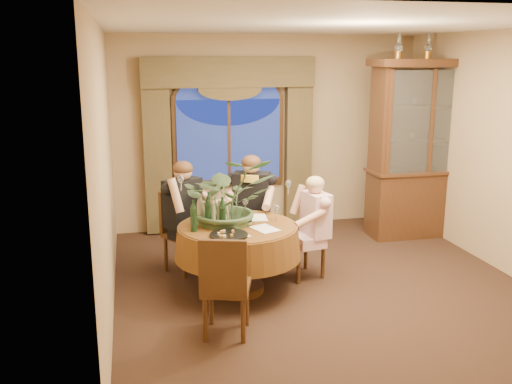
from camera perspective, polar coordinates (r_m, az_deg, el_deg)
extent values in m
plane|color=black|center=(6.46, 6.60, -9.38)|extent=(5.00, 5.00, 0.00)
plane|color=tan|center=(8.43, 1.23, 5.96)|extent=(4.50, 0.00, 4.50)
plane|color=tan|center=(7.14, 24.26, 3.40)|extent=(0.00, 5.00, 5.00)
plane|color=white|center=(5.97, 7.34, 16.24)|extent=(5.00, 5.00, 0.00)
cube|color=#443B22|center=(8.11, -9.84, 3.89)|extent=(0.38, 0.14, 2.32)
cube|color=#443B22|center=(8.46, 4.26, 4.44)|extent=(0.38, 0.14, 2.32)
cylinder|color=maroon|center=(6.18, -1.82, -6.65)|extent=(1.62, 1.62, 0.75)
cube|color=#391F11|center=(8.29, 16.19, 4.12)|extent=(1.52, 0.60, 2.46)
cube|color=black|center=(6.57, 4.69, -4.48)|extent=(0.53, 0.53, 0.96)
cube|color=black|center=(6.98, -1.00, -3.37)|extent=(0.53, 0.53, 0.96)
cube|color=black|center=(6.76, -7.05, -4.04)|extent=(0.58, 0.58, 0.96)
cube|color=black|center=(5.24, -3.00, -9.23)|extent=(0.53, 0.53, 0.96)
imported|color=#3A5434|center=(6.02, -2.83, 2.62)|extent=(0.97, 1.08, 0.84)
imported|color=brown|center=(6.04, -1.09, -3.15)|extent=(0.15, 0.15, 0.05)
cylinder|color=black|center=(5.69, -2.73, -4.34)|extent=(0.38, 0.38, 0.02)
cylinder|color=tan|center=(6.05, -4.40, -1.77)|extent=(0.07, 0.07, 0.33)
cylinder|color=tan|center=(6.06, -5.60, -1.75)|extent=(0.07, 0.07, 0.33)
cylinder|color=black|center=(5.93, -3.37, -2.07)|extent=(0.07, 0.07, 0.33)
cylinder|color=black|center=(6.17, -4.73, -1.48)|extent=(0.07, 0.07, 0.33)
cylinder|color=black|center=(5.95, -4.81, -2.04)|extent=(0.07, 0.07, 0.33)
cylinder|color=black|center=(5.84, -6.25, -2.38)|extent=(0.07, 0.07, 0.33)
cube|color=white|center=(5.92, 0.90, -3.69)|extent=(0.30, 0.35, 0.00)
cube|color=white|center=(6.32, 0.10, -2.57)|extent=(0.24, 0.32, 0.00)
cube|color=white|center=(5.75, -2.08, -4.21)|extent=(0.29, 0.35, 0.00)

